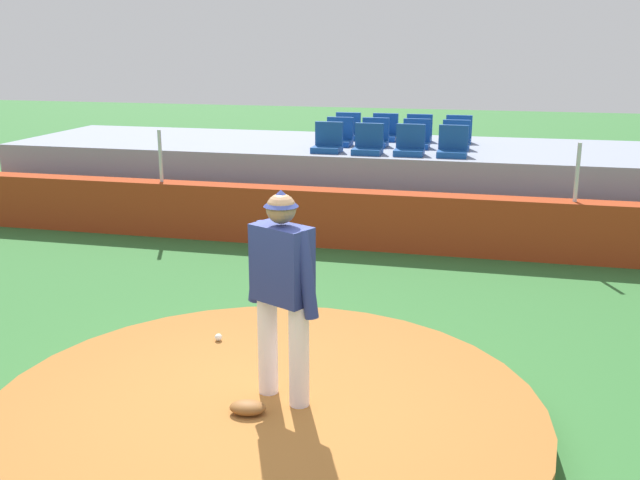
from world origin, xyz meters
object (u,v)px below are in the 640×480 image
object	(u,v)px
stadium_chair_2	(410,145)
stadium_chair_8	(347,131)
stadium_chair_3	(453,147)
pitcher	(282,281)
stadium_chair_5	(375,137)
stadium_chair_6	(416,139)
stadium_chair_9	(385,132)
fielding_glove	(248,408)
stadium_chair_11	(458,134)
stadium_chair_10	(419,133)
baseball	(218,337)
stadium_chair_0	(328,143)
stadium_chair_7	(456,140)
stadium_chair_1	(368,144)
stadium_chair_4	(339,137)

from	to	relation	value
stadium_chair_2	stadium_chair_8	distance (m)	2.23
stadium_chair_2	stadium_chair_3	xyz separation A→B (m)	(0.70, 0.01, 0.00)
pitcher	stadium_chair_5	size ratio (longest dim) A/B	3.61
stadium_chair_6	stadium_chair_9	distance (m)	1.10
fielding_glove	stadium_chair_9	distance (m)	8.84
stadium_chair_9	fielding_glove	bearing A→B (deg)	91.58
stadium_chair_11	stadium_chair_9	bearing A→B (deg)	-1.30
fielding_glove	stadium_chair_10	distance (m)	8.83
baseball	stadium_chair_0	size ratio (longest dim) A/B	0.15
pitcher	stadium_chair_7	bearing A→B (deg)	109.18
baseball	stadium_chair_1	bearing A→B (deg)	84.65
pitcher	stadium_chair_0	distance (m)	6.82
fielding_glove	baseball	bearing A→B (deg)	111.80
stadium_chair_0	stadium_chair_1	distance (m)	0.71
fielding_glove	stadium_chair_7	world-z (taller)	stadium_chair_7
stadium_chair_6	stadium_chair_9	world-z (taller)	same
stadium_chair_5	stadium_chair_4	bearing A→B (deg)	4.19
stadium_chair_3	stadium_chair_0	bearing A→B (deg)	-0.23
stadium_chair_0	stadium_chair_9	distance (m)	1.85
baseball	stadium_chair_3	distance (m)	6.13
stadium_chair_0	pitcher	bearing A→B (deg)	99.87
baseball	stadium_chair_0	distance (m)	5.83
stadium_chair_9	baseball	bearing A→B (deg)	85.83
fielding_glove	stadium_chair_6	distance (m)	8.00
stadium_chair_5	stadium_chair_9	distance (m)	0.85
stadium_chair_1	fielding_glove	bearing A→B (deg)	92.06
stadium_chair_1	stadium_chair_3	world-z (taller)	same
stadium_chair_1	stadium_chair_3	bearing A→B (deg)	-178.45
stadium_chair_1	stadium_chair_2	world-z (taller)	same
pitcher	fielding_glove	bearing A→B (deg)	-95.93
stadium_chair_6	stadium_chair_4	bearing A→B (deg)	1.33
pitcher	baseball	xyz separation A→B (m)	(-0.99, 1.02, -1.01)
stadium_chair_4	stadium_chair_6	world-z (taller)	same
stadium_chair_8	stadium_chair_0	bearing A→B (deg)	90.28
stadium_chair_7	stadium_chair_9	size ratio (longest dim) A/B	1.00
stadium_chair_2	stadium_chair_11	bearing A→B (deg)	-112.54
stadium_chair_8	stadium_chair_11	world-z (taller)	same
baseball	stadium_chair_1	world-z (taller)	stadium_chair_1
stadium_chair_9	stadium_chair_3	bearing A→B (deg)	129.03
stadium_chair_0	stadium_chair_11	distance (m)	2.69
stadium_chair_4	stadium_chair_5	world-z (taller)	same
stadium_chair_2	baseball	bearing A→B (deg)	77.82
stadium_chair_4	stadium_chair_6	distance (m)	1.39
stadium_chair_7	stadium_chair_10	bearing A→B (deg)	-49.78
stadium_chair_4	stadium_chair_8	xyz separation A→B (m)	(-0.03, 0.89, 0.00)
stadium_chair_4	stadium_chair_5	size ratio (longest dim) A/B	1.00
baseball	stadium_chair_5	xyz separation A→B (m)	(0.49, 6.56, 1.22)
pitcher	stadium_chair_6	xyz separation A→B (m)	(0.24, 7.56, 0.21)
stadium_chair_8	fielding_glove	bearing A→B (deg)	96.31
pitcher	stadium_chair_5	xyz separation A→B (m)	(-0.50, 7.58, 0.21)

